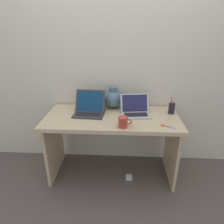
{
  "coord_description": "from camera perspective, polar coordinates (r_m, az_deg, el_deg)",
  "views": [
    {
      "loc": [
        0.1,
        -1.88,
        1.61
      ],
      "look_at": [
        0.0,
        0.0,
        0.8
      ],
      "focal_mm": 31.5,
      "sensor_mm": 36.0,
      "label": 1
    }
  ],
  "objects": [
    {
      "name": "ground_plane",
      "position": [
        2.48,
        0.0,
        -17.11
      ],
      "size": [
        6.0,
        6.0,
        0.0
      ],
      "primitive_type": "plane",
      "color": "#564C47"
    },
    {
      "name": "laptop_left",
      "position": [
        2.14,
        -6.52,
        1.24
      ],
      "size": [
        0.34,
        0.28,
        0.24
      ],
      "color": "#333338",
      "rests_on": "desk"
    },
    {
      "name": "back_wall",
      "position": [
        2.28,
        0.5,
        13.02
      ],
      "size": [
        4.4,
        0.04,
        2.4
      ],
      "primitive_type": "cube",
      "color": "beige",
      "rests_on": "ground"
    },
    {
      "name": "laptop_right",
      "position": [
        2.12,
        6.73,
        0.76
      ],
      "size": [
        0.33,
        0.26,
        0.21
      ],
      "color": "#B2B2B7",
      "rests_on": "desk"
    },
    {
      "name": "power_brick",
      "position": [
        2.4,
        4.94,
        -18.36
      ],
      "size": [
        0.07,
        0.07,
        0.03
      ],
      "primitive_type": "cube",
      "color": "white",
      "rests_on": "ground"
    },
    {
      "name": "green_vase",
      "position": [
        2.27,
        0.35,
        3.93
      ],
      "size": [
        0.23,
        0.23,
        0.25
      ],
      "color": "slate",
      "rests_on": "desk"
    },
    {
      "name": "pen_cup",
      "position": [
        2.22,
        16.9,
        1.06
      ],
      "size": [
        0.07,
        0.07,
        0.19
      ],
      "color": "black",
      "rests_on": "desk"
    },
    {
      "name": "coffee_mug",
      "position": [
        1.84,
        3.23,
        -2.94
      ],
      "size": [
        0.13,
        0.09,
        0.1
      ],
      "color": "#B23D33",
      "rests_on": "desk"
    },
    {
      "name": "desk",
      "position": [
        2.15,
        0.0,
        -5.27
      ],
      "size": [
        1.41,
        0.64,
        0.75
      ],
      "color": "#D1B78C",
      "rests_on": "ground"
    },
    {
      "name": "scissors",
      "position": [
        1.93,
        15.28,
        -4.0
      ],
      "size": [
        0.14,
        0.1,
        0.01
      ],
      "color": "#B7B7BC",
      "rests_on": "desk"
    }
  ]
}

